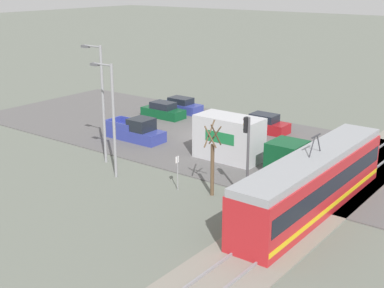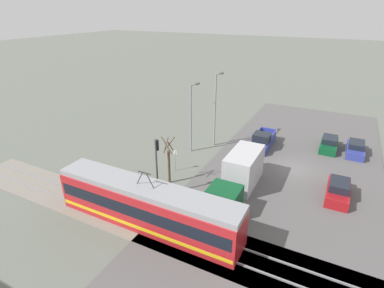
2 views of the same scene
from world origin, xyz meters
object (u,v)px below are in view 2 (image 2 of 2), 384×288
(street_tree, at_px, (169,162))
(street_lamp_near_crossing, at_px, (192,114))
(box_truck, at_px, (239,175))
(sedan_car_2, at_px, (338,191))
(street_lamp_mid_block, at_px, (216,106))
(sedan_car_0, at_px, (356,149))
(light_rail_tram, at_px, (147,206))
(traffic_light_pole, at_px, (157,161))
(no_parking_sign, at_px, (175,159))
(pickup_truck, at_px, (262,141))
(sedan_car_1, at_px, (329,144))

(street_tree, bearing_deg, street_lamp_near_crossing, -79.46)
(box_truck, relative_size, street_tree, 1.77)
(sedan_car_2, distance_m, street_lamp_mid_block, 15.91)
(box_truck, bearing_deg, sedan_car_0, -125.51)
(light_rail_tram, xyz_separation_m, sedan_car_2, (-12.96, -10.67, -1.02))
(light_rail_tram, xyz_separation_m, box_truck, (-4.71, -7.82, -0.14))
(light_rail_tram, relative_size, street_tree, 3.11)
(traffic_light_pole, relative_size, no_parking_sign, 2.35)
(street_tree, xyz_separation_m, no_parking_sign, (0.66, -2.29, -0.80))
(box_truck, xyz_separation_m, street_tree, (6.39, 1.78, 0.59))
(street_lamp_near_crossing, bearing_deg, light_rail_tram, 102.80)
(sedan_car_0, height_order, street_lamp_mid_block, street_lamp_mid_block)
(pickup_truck, relative_size, sedan_car_2, 1.20)
(sedan_car_0, height_order, sedan_car_1, sedan_car_1)
(light_rail_tram, height_order, pickup_truck, light_rail_tram)
(light_rail_tram, relative_size, box_truck, 1.75)
(box_truck, xyz_separation_m, pickup_truck, (0.53, -10.26, -0.80))
(pickup_truck, bearing_deg, street_lamp_mid_block, 18.33)
(sedan_car_2, relative_size, street_tree, 0.92)
(sedan_car_0, bearing_deg, sedan_car_1, -179.26)
(light_rail_tram, relative_size, street_lamp_mid_block, 1.73)
(sedan_car_2, height_order, street_lamp_mid_block, street_lamp_mid_block)
(sedan_car_1, xyz_separation_m, street_lamp_mid_block, (12.70, 4.88, 4.29))
(light_rail_tram, relative_size, sedan_car_0, 3.39)
(sedan_car_0, xyz_separation_m, no_parking_sign, (16.58, 12.85, 0.73))
(sedan_car_0, distance_m, traffic_light_pole, 23.63)
(box_truck, height_order, traffic_light_pole, traffic_light_pole)
(pickup_truck, xyz_separation_m, street_lamp_mid_block, (5.49, 1.82, 4.18))
(traffic_light_pole, bearing_deg, sedan_car_2, -154.17)
(street_tree, distance_m, street_lamp_mid_block, 10.60)
(street_lamp_near_crossing, bearing_deg, street_tree, 100.54)
(street_tree, height_order, street_lamp_mid_block, street_lamp_mid_block)
(pickup_truck, distance_m, street_lamp_near_crossing, 9.37)
(light_rail_tram, xyz_separation_m, street_lamp_mid_block, (1.31, -16.26, 3.24))
(street_lamp_near_crossing, bearing_deg, sedan_car_1, -152.02)
(street_lamp_near_crossing, height_order, no_parking_sign, street_lamp_near_crossing)
(light_rail_tram, relative_size, sedan_car_2, 3.39)
(street_lamp_mid_block, bearing_deg, sedan_car_2, 158.58)
(no_parking_sign, bearing_deg, sedan_car_2, -171.32)
(light_rail_tram, bearing_deg, sedan_car_1, -118.31)
(sedan_car_1, bearing_deg, street_tree, -130.88)
(street_lamp_near_crossing, distance_m, no_parking_sign, 6.07)
(sedan_car_1, bearing_deg, traffic_light_pole, -126.31)
(sedan_car_0, relative_size, street_tree, 0.92)
(no_parking_sign, bearing_deg, sedan_car_1, -136.99)
(pickup_truck, bearing_deg, sedan_car_1, -157.01)
(light_rail_tram, bearing_deg, street_tree, -74.49)
(light_rail_tram, xyz_separation_m, sedan_car_0, (-14.24, -21.18, -1.08))
(street_lamp_near_crossing, bearing_deg, sedan_car_0, -155.96)
(light_rail_tram, xyz_separation_m, pickup_truck, (-4.18, -18.08, -0.95))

